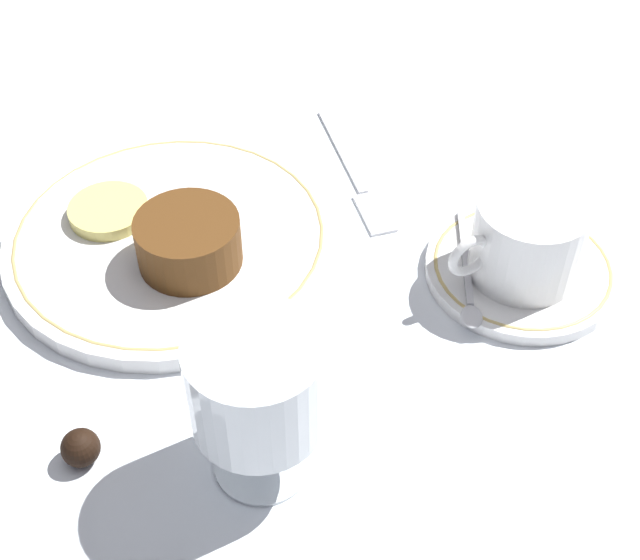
{
  "coord_description": "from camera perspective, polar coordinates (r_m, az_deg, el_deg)",
  "views": [
    {
      "loc": [
        0.13,
        0.47,
        0.47
      ],
      "look_at": [
        -0.06,
        0.08,
        0.04
      ],
      "focal_mm": 50.0,
      "sensor_mm": 36.0,
      "label": 1
    }
  ],
  "objects": [
    {
      "name": "fork",
      "position": [
        0.75,
        2.45,
        6.38
      ],
      "size": [
        0.04,
        0.17,
        0.01
      ],
      "color": "silver",
      "rests_on": "ground_plane"
    },
    {
      "name": "wine_glass",
      "position": [
        0.51,
        -4.06,
        -7.06
      ],
      "size": [
        0.08,
        0.08,
        0.11
      ],
      "color": "silver",
      "rests_on": "ground_plane"
    },
    {
      "name": "spoon",
      "position": [
        0.66,
        9.43,
        0.07
      ],
      "size": [
        0.07,
        0.11,
        0.0
      ],
      "color": "silver",
      "rests_on": "saucer"
    },
    {
      "name": "chocolate_truffle",
      "position": [
        0.58,
        -15.07,
        -10.32
      ],
      "size": [
        0.02,
        0.02,
        0.02
      ],
      "color": "black",
      "rests_on": "ground_plane"
    },
    {
      "name": "dinner_plate",
      "position": [
        0.7,
        -9.55,
        2.61
      ],
      "size": [
        0.25,
        0.25,
        0.01
      ],
      "color": "white",
      "rests_on": "ground_plane"
    },
    {
      "name": "saucer",
      "position": [
        0.68,
        12.77,
        0.7
      ],
      "size": [
        0.14,
        0.14,
        0.01
      ],
      "color": "white",
      "rests_on": "ground_plane"
    },
    {
      "name": "coffee_cup",
      "position": [
        0.66,
        13.14,
        2.69
      ],
      "size": [
        0.11,
        0.08,
        0.06
      ],
      "color": "white",
      "rests_on": "saucer"
    },
    {
      "name": "dessert_cake",
      "position": [
        0.65,
        -8.32,
        2.28
      ],
      "size": [
        0.08,
        0.08,
        0.04
      ],
      "color": "#563314",
      "rests_on": "dinner_plate"
    },
    {
      "name": "pineapple_slice",
      "position": [
        0.72,
        -13.38,
        4.33
      ],
      "size": [
        0.06,
        0.06,
        0.01
      ],
      "color": "#EFE075",
      "rests_on": "dinner_plate"
    },
    {
      "name": "ground_plane",
      "position": [
        0.68,
        -7.35,
        0.66
      ],
      "size": [
        3.0,
        3.0,
        0.0
      ],
      "primitive_type": "plane",
      "color": "white"
    }
  ]
}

